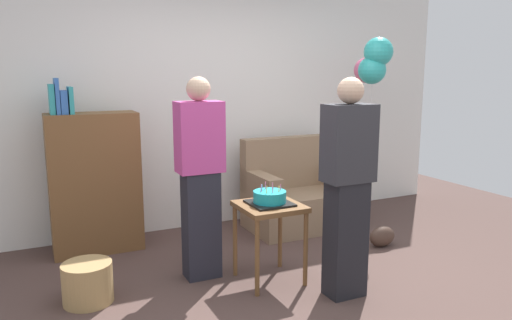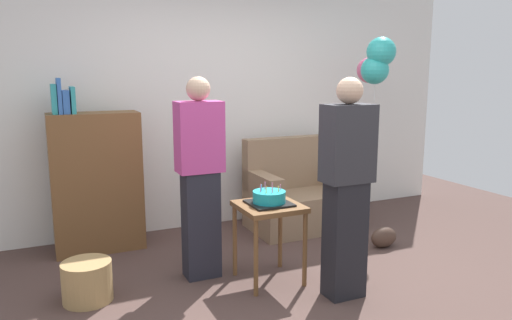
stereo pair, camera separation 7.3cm
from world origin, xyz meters
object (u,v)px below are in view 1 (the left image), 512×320
Objects in this scene: couch at (297,196)px; person_blowing_candles at (200,178)px; wicker_basket at (88,283)px; balloon_bunch at (373,63)px; birthday_cake at (270,198)px; handbag at (382,236)px; side_table at (270,216)px; person_holding_cake at (347,188)px; bookshelf at (94,181)px.

couch is 0.67× the size of person_blowing_candles.
balloon_bunch reaches higher than wicker_basket.
person_blowing_candles is at bearing -164.68° from balloon_bunch.
birthday_cake is 2.19m from balloon_bunch.
handbag is at bearing 9.21° from birthday_cake.
birthday_cake is at bearing 152.89° from side_table.
couch reaches higher than birthday_cake.
couch reaches higher than wicker_basket.
person_holding_cake is at bearing -50.11° from side_table.
person_holding_cake is (0.39, -0.47, 0.15)m from birthday_cake.
person_holding_cake is (0.39, -0.47, 0.30)m from side_table.
person_blowing_candles is (0.69, -0.99, 0.16)m from bookshelf.
balloon_bunch is (1.69, 0.90, 1.22)m from side_table.
person_blowing_candles is at bearing 145.93° from birthday_cake.
wicker_basket is (-1.37, 0.23, -0.54)m from birthday_cake.
person_blowing_candles reaches higher than bookshelf.
person_holding_cake is 4.53× the size of wicker_basket.
person_blowing_candles is 1.14m from wicker_basket.
bookshelf is 1.75m from side_table.
bookshelf is at bearing 174.93° from couch.
side_table is 1.42m from handbag.
bookshelf reaches higher than wicker_basket.
birthday_cake is 0.20× the size of person_blowing_candles.
person_holding_cake is at bearing -40.80° from person_blowing_candles.
birthday_cake is 0.20× the size of person_holding_cake.
person_blowing_candles and person_holding_cake have the same top height.
handbag is at bearing -64.86° from couch.
bookshelf is at bearing 131.63° from birthday_cake.
handbag is 0.14× the size of balloon_bunch.
handbag is (2.71, -0.02, -0.05)m from wicker_basket.
side_table is at bearing -129.19° from couch.
handbag is (0.42, -0.90, -0.24)m from couch.
couch is 1.48m from birthday_cake.
couch is 3.44× the size of birthday_cake.
couch is 1.46m from side_table.
side_table is at bearing -27.11° from birthday_cake.
person_holding_cake is 0.81× the size of balloon_bunch.
birthday_cake is at bearing -151.86° from balloon_bunch.
couch is 1.73× the size of side_table.
bookshelf is 2.53× the size of side_table.
couch is at bearing -5.07° from bookshelf.
person_holding_cake is at bearing -48.82° from bookshelf.
couch is 0.54× the size of balloon_bunch.
wicker_basket is at bearing 170.40° from side_table.
handbag is (2.49, -1.09, -0.57)m from bookshelf.
birthday_cake is at bearing -170.79° from handbag.
birthday_cake is 0.63m from person_holding_cake.
bookshelf reaches higher than birthday_cake.
wicker_basket is at bearing -173.20° from person_blowing_candles.
birthday_cake is 1.47m from handbag.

